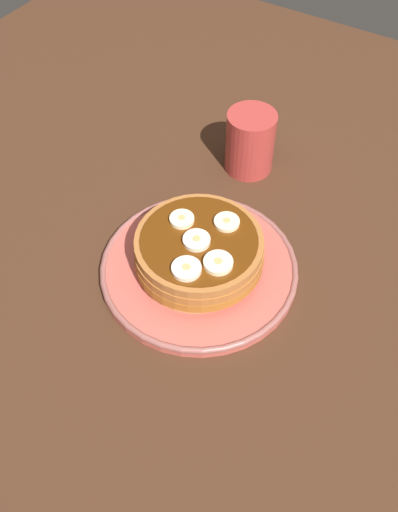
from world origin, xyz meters
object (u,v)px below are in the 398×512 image
banana_slice_3 (227,222)px  banana_slice_4 (218,263)px  plate (199,267)px  coffee_mug (251,140)px  banana_slice_1 (182,220)px  banana_slice_2 (186,269)px  banana_slice_0 (200,242)px  pancake_stack (199,251)px

banana_slice_3 → banana_slice_4: bearing=-158.7°
plate → coffee_mug: coffee_mug is taller
banana_slice_1 → banana_slice_2: bearing=-143.3°
banana_slice_0 → pancake_stack: bearing=38.6°
banana_slice_0 → banana_slice_4: (-1.67, -3.59, 0.02)cm
banana_slice_1 → coffee_mug: (20.59, 0.93, -1.81)cm
pancake_stack → banana_slice_1: banana_slice_1 is taller
banana_slice_4 → banana_slice_1: bearing=63.8°
pancake_stack → banana_slice_0: 3.06cm
banana_slice_2 → coffee_mug: coffee_mug is taller
banana_slice_0 → coffee_mug: bearing=12.2°
banana_slice_3 → banana_slice_4: (-6.31, -2.45, 0.08)cm
plate → banana_slice_4: banana_slice_4 is taller
banana_slice_1 → banana_slice_2: same height
plate → pancake_stack: size_ratio=1.53×
plate → banana_slice_4: size_ratio=7.24×
banana_slice_1 → banana_slice_3: same height
banana_slice_0 → banana_slice_2: 4.47cm
banana_slice_4 → coffee_mug: coffee_mug is taller
plate → banana_slice_0: size_ratio=7.57×
plate → pancake_stack: pancake_stack is taller
banana_slice_3 → pancake_stack: bearing=154.8°
plate → banana_slice_1: banana_slice_1 is taller
plate → banana_slice_0: 6.04cm
banana_slice_4 → banana_slice_2: bearing=134.8°
banana_slice_2 → banana_slice_4: bearing=-45.2°
banana_slice_4 → coffee_mug: bearing=19.2°
pancake_stack → banana_slice_0: (-0.83, -0.66, 2.88)cm
banana_slice_4 → plate: bearing=61.1°
coffee_mug → banana_slice_4: bearing=-160.8°
coffee_mug → banana_slice_1: bearing=-177.4°
banana_slice_3 → coffee_mug: bearing=18.5°
plate → pancake_stack: (0.25, 0.18, 3.12)cm
banana_slice_4 → coffee_mug: (24.30, 8.46, -1.86)cm
plate → banana_slice_2: 7.91cm
plate → banana_slice_1: (1.47, 3.47, 5.97)cm
banana_slice_2 → coffee_mug: 27.68cm
pancake_stack → banana_slice_4: bearing=-120.4°
pancake_stack → banana_slice_4: (-2.50, -4.25, 2.90)cm
banana_slice_0 → banana_slice_3: (4.64, -1.13, -0.05)cm
plate → banana_slice_4: bearing=-118.9°
banana_slice_2 → banana_slice_4: same height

